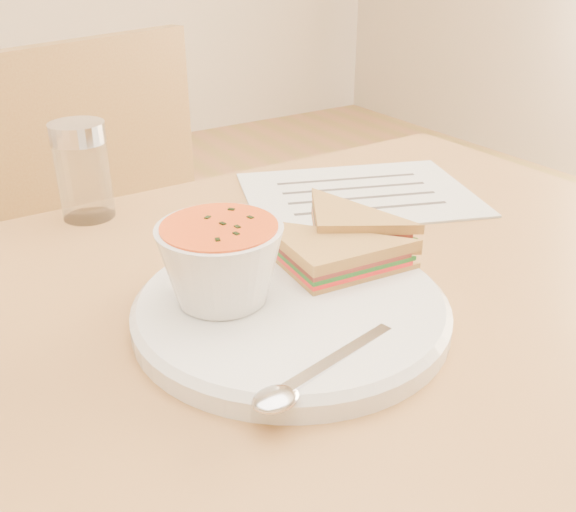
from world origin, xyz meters
TOP-DOWN VIEW (x-y plane):
  - chair_far at (0.09, 0.45)m, footprint 0.52×0.52m
  - plate at (-0.01, -0.01)m, footprint 0.30×0.30m
  - soup_bowl at (-0.06, 0.02)m, footprint 0.11×0.11m
  - sandwich_half_a at (0.01, -0.02)m, footprint 0.13×0.13m
  - sandwich_half_b at (0.05, 0.03)m, footprint 0.14×0.14m
  - spoon at (-0.04, -0.11)m, footprint 0.18×0.07m
  - paper_menu at (0.23, 0.19)m, footprint 0.34×0.30m
  - condiment_shaker at (-0.08, 0.31)m, footprint 0.08×0.08m

SIDE VIEW (x-z plane):
  - chair_far at x=0.09m, z-range 0.00..0.91m
  - paper_menu at x=0.23m, z-range 0.75..0.75m
  - plate at x=-0.01m, z-range 0.75..0.77m
  - spoon at x=-0.04m, z-range 0.77..0.78m
  - sandwich_half_a at x=0.01m, z-range 0.77..0.80m
  - sandwich_half_b at x=0.05m, z-range 0.78..0.81m
  - soup_bowl at x=-0.06m, z-range 0.77..0.84m
  - condiment_shaker at x=-0.08m, z-range 0.75..0.86m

